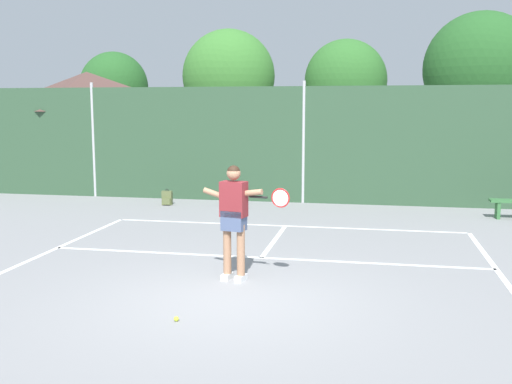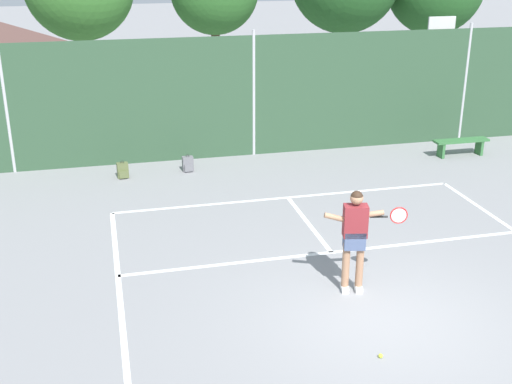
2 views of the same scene
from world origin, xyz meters
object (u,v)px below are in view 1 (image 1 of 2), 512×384
object	(u,v)px
tennis_ball	(176,319)
backpack_olive	(167,198)
backpack_grey	(226,199)
tennis_player	(235,212)

from	to	relation	value
tennis_ball	backpack_olive	world-z (taller)	backpack_olive
backpack_grey	tennis_player	bearing A→B (deg)	-74.89
tennis_player	backpack_grey	bearing A→B (deg)	105.11
tennis_ball	backpack_olive	bearing A→B (deg)	110.32
tennis_player	backpack_olive	size ratio (longest dim) A/B	4.01
tennis_player	tennis_ball	world-z (taller)	tennis_player
tennis_ball	backpack_grey	bearing A→B (deg)	99.91
tennis_player	tennis_ball	distance (m)	2.25
backpack_grey	backpack_olive	bearing A→B (deg)	-175.71
tennis_player	backpack_grey	xyz separation A→B (m)	(-1.88, 6.98, -0.92)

